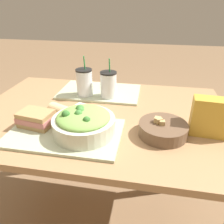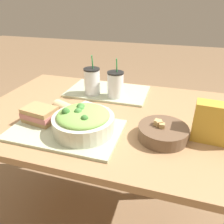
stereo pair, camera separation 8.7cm
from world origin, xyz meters
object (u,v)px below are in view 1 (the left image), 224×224
object	(u,v)px
baguette_near	(63,112)
napkin_folded	(86,109)
drink_cup_red	(108,85)
chip_bag	(212,117)
sandwich_near	(36,118)
salad_bowl	(84,122)
soup_bowl	(163,129)
drink_cup_dark	(84,83)

from	to	relation	value
baguette_near	napkin_folded	xyz separation A→B (m)	(0.07, 0.12, -0.04)
baguette_near	drink_cup_red	xyz separation A→B (m)	(0.15, 0.27, 0.04)
drink_cup_red	chip_bag	size ratio (longest dim) A/B	1.30
sandwich_near	napkin_folded	xyz separation A→B (m)	(0.16, 0.20, -0.04)
drink_cup_red	napkin_folded	xyz separation A→B (m)	(-0.09, -0.15, -0.08)
baguette_near	chip_bag	world-z (taller)	chip_bag
salad_bowl	baguette_near	distance (m)	0.16
drink_cup_red	soup_bowl	bearing A→B (deg)	-47.77
salad_bowl	sandwich_near	xyz separation A→B (m)	(-0.21, 0.02, -0.02)
soup_bowl	drink_cup_dark	distance (m)	0.52
chip_bag	napkin_folded	xyz separation A→B (m)	(-0.55, 0.12, -0.08)
salad_bowl	drink_cup_dark	world-z (taller)	drink_cup_dark
drink_cup_red	chip_bag	world-z (taller)	drink_cup_red
napkin_folded	sandwich_near	bearing A→B (deg)	-128.42
sandwich_near	drink_cup_red	distance (m)	0.43
salad_bowl	chip_bag	distance (m)	0.51
chip_bag	salad_bowl	bearing A→B (deg)	-164.52
sandwich_near	napkin_folded	world-z (taller)	sandwich_near
salad_bowl	napkin_folded	xyz separation A→B (m)	(-0.06, 0.22, -0.06)
soup_bowl	baguette_near	xyz separation A→B (m)	(-0.44, 0.04, 0.01)
salad_bowl	soup_bowl	distance (m)	0.32
baguette_near	drink_cup_red	world-z (taller)	drink_cup_red
sandwich_near	napkin_folded	size ratio (longest dim) A/B	0.87
salad_bowl	sandwich_near	world-z (taller)	salad_bowl
soup_bowl	napkin_folded	world-z (taller)	soup_bowl
baguette_near	napkin_folded	world-z (taller)	baguette_near
soup_bowl	sandwich_near	distance (m)	0.53
salad_bowl	baguette_near	size ratio (longest dim) A/B	1.68
sandwich_near	chip_bag	xyz separation A→B (m)	(0.71, 0.08, 0.03)
sandwich_near	baguette_near	size ratio (longest dim) A/B	1.05
drink_cup_red	chip_bag	bearing A→B (deg)	-30.23
soup_bowl	napkin_folded	distance (m)	0.40
drink_cup_dark	drink_cup_red	distance (m)	0.13
baguette_near	napkin_folded	distance (m)	0.14
soup_bowl	sandwich_near	size ratio (longest dim) A/B	1.25
salad_bowl	drink_cup_dark	distance (m)	0.38
drink_cup_dark	chip_bag	world-z (taller)	drink_cup_dark
napkin_folded	chip_bag	bearing A→B (deg)	-12.31
salad_bowl	sandwich_near	size ratio (longest dim) A/B	1.60
sandwich_near	drink_cup_red	xyz separation A→B (m)	(0.24, 0.35, 0.03)
soup_bowl	chip_bag	distance (m)	0.20
salad_bowl	napkin_folded	size ratio (longest dim) A/B	1.39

